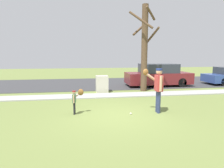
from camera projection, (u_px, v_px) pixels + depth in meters
The scene contains 9 objects.
ground_plane at pixel (106, 96), 11.09m from camera, with size 48.00×48.00×0.00m, color olive.
sidewalk_strip at pixel (105, 95), 11.19m from camera, with size 36.00×1.20×0.06m, color #A3A39E.
road_surface at pixel (98, 83), 16.07m from camera, with size 36.00×6.80×0.02m, color #38383A.
person_adult at pixel (158, 85), 7.85m from camera, with size 0.70×0.69×1.77m.
person_child at pixel (76, 98), 7.71m from camera, with size 0.45×0.36×0.98m.
baseball at pixel (131, 114), 7.71m from camera, with size 0.07×0.07×0.07m, color white.
utility_cabinet at pixel (102, 84), 12.27m from camera, with size 0.73×0.66×1.02m, color beige.
street_tree_near at pixel (145, 46), 12.38m from camera, with size 1.85×1.88×5.34m.
parked_suv_maroon at pixel (158, 75), 14.68m from camera, with size 4.70×1.90×1.63m.
Camera 1 is at (-1.36, -7.30, 2.30)m, focal length 31.91 mm.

